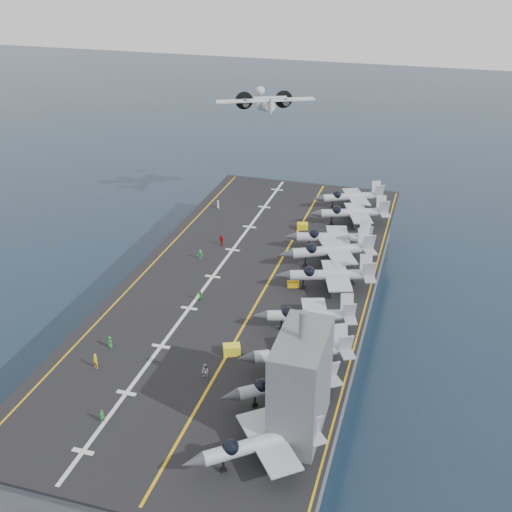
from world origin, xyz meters
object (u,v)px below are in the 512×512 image
(fighter_jet_0, at_px, (261,442))
(transport_plane, at_px, (266,106))
(tow_cart_a, at_px, (232,349))
(island_superstructure, at_px, (301,373))

(fighter_jet_0, bearing_deg, transport_plane, 105.48)
(fighter_jet_0, height_order, transport_plane, transport_plane)
(fighter_jet_0, height_order, tow_cart_a, fighter_jet_0)
(island_superstructure, xyz_separation_m, transport_plane, (-26.53, 80.27, 7.54))
(fighter_jet_0, xyz_separation_m, tow_cart_a, (-8.83, 16.99, -1.90))
(fighter_jet_0, relative_size, transport_plane, 0.69)
(island_superstructure, relative_size, fighter_jet_0, 0.85)
(fighter_jet_0, bearing_deg, tow_cart_a, 117.46)
(tow_cart_a, bearing_deg, transport_plane, 102.26)
(island_superstructure, relative_size, transport_plane, 0.58)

